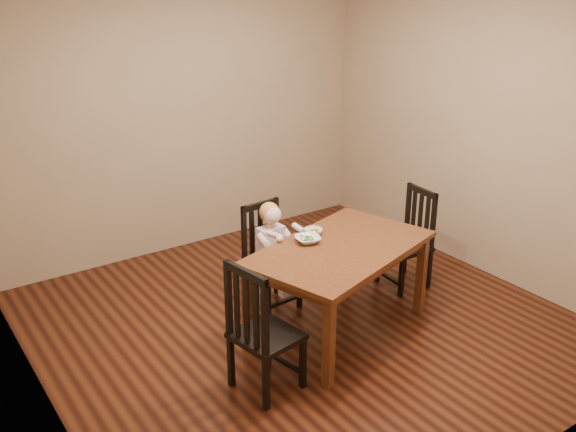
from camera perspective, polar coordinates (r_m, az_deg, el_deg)
room at (r=4.79m, az=1.50°, el=4.45°), size 4.01×4.01×2.71m
dining_table at (r=4.98m, az=4.66°, el=-3.61°), size 1.66×1.26×0.73m
chair_child at (r=5.44m, az=-1.71°, el=-3.77°), size 0.42×0.40×0.91m
chair_left at (r=4.36m, az=-2.42°, el=-10.21°), size 0.46×0.48×0.97m
chair_right at (r=5.89m, az=10.69°, el=-2.11°), size 0.40×0.42×0.91m
toddler at (r=5.35m, az=-1.43°, el=-2.67°), size 0.32×0.39×0.50m
bowl_peas at (r=5.00m, az=1.77°, el=-2.09°), size 0.24×0.24×0.05m
bowl_veg at (r=5.14m, az=2.26°, el=-1.40°), size 0.19×0.19×0.05m
fork at (r=4.95m, az=1.67°, el=-2.07°), size 0.08×0.12×0.05m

